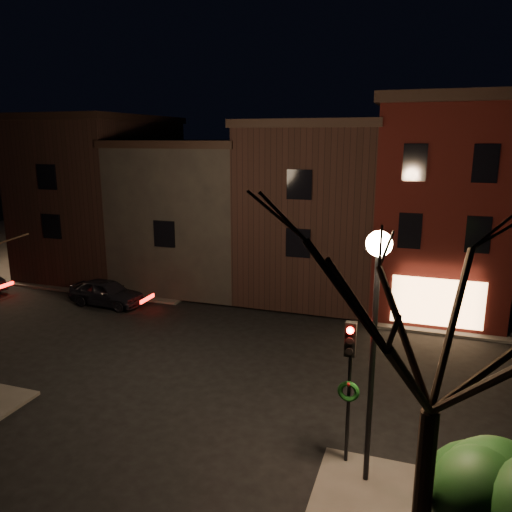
% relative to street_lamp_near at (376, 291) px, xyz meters
% --- Properties ---
extents(ground, '(120.00, 120.00, 0.00)m').
position_rel_street_lamp_near_xyz_m(ground, '(-6.20, 6.00, -5.18)').
color(ground, black).
rests_on(ground, ground).
extents(sidewalk_far_left, '(30.00, 30.00, 0.12)m').
position_rel_street_lamp_near_xyz_m(sidewalk_far_left, '(-26.20, 26.00, -5.12)').
color(sidewalk_far_left, '#2D2B28').
rests_on(sidewalk_far_left, ground).
extents(corner_building, '(6.50, 8.50, 10.50)m').
position_rel_street_lamp_near_xyz_m(corner_building, '(1.80, 15.47, 0.22)').
color(corner_building, '#3E0D0B').
rests_on(corner_building, ground).
extents(row_building_a, '(7.30, 10.30, 9.40)m').
position_rel_street_lamp_near_xyz_m(row_building_a, '(-4.70, 16.50, -0.34)').
color(row_building_a, black).
rests_on(row_building_a, ground).
extents(row_building_b, '(7.80, 10.30, 8.40)m').
position_rel_street_lamp_near_xyz_m(row_building_b, '(-11.95, 16.50, -0.85)').
color(row_building_b, black).
rests_on(row_building_b, ground).
extents(row_building_c, '(7.30, 10.30, 9.90)m').
position_rel_street_lamp_near_xyz_m(row_building_c, '(-19.20, 16.50, -0.09)').
color(row_building_c, black).
rests_on(row_building_c, ground).
extents(street_lamp_near, '(0.60, 0.60, 6.48)m').
position_rel_street_lamp_near_xyz_m(street_lamp_near, '(0.00, 0.00, 0.00)').
color(street_lamp_near, black).
rests_on(street_lamp_near, sidewalk_near_right).
extents(traffic_signal, '(0.58, 0.38, 4.05)m').
position_rel_street_lamp_near_xyz_m(traffic_signal, '(-0.60, 0.49, -2.37)').
color(traffic_signal, black).
rests_on(traffic_signal, sidewalk_near_right).
extents(bare_tree_right, '(6.40, 6.40, 8.50)m').
position_rel_street_lamp_near_xyz_m(bare_tree_right, '(1.30, -2.50, 0.97)').
color(bare_tree_right, black).
rests_on(bare_tree_right, sidewalk_near_right).
extents(parked_car_a, '(4.20, 1.95, 1.39)m').
position_rel_street_lamp_near_xyz_m(parked_car_a, '(-14.65, 9.87, -4.48)').
color(parked_car_a, black).
rests_on(parked_car_a, ground).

